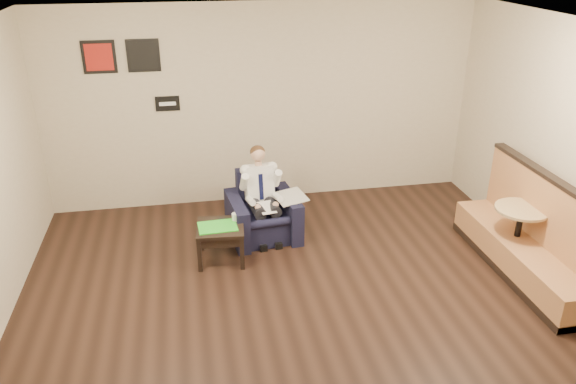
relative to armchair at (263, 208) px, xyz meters
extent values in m
plane|color=black|center=(0.20, -1.80, -0.41)|extent=(6.00, 6.00, 0.00)
cube|color=beige|center=(0.20, 1.20, 0.99)|extent=(6.00, 0.02, 2.80)
cube|color=white|center=(0.20, -1.80, 2.39)|extent=(6.00, 6.00, 0.02)
cube|color=black|center=(-1.10, 1.18, 1.09)|extent=(0.32, 0.02, 0.20)
cube|color=#AF1E15|center=(-1.90, 1.18, 1.74)|extent=(0.42, 0.03, 0.42)
cube|color=black|center=(-1.35, 1.18, 1.74)|extent=(0.42, 0.03, 0.42)
cube|color=black|center=(0.00, 0.00, 0.00)|extent=(0.93, 0.93, 0.81)
cube|color=white|center=(0.02, -0.19, 0.09)|extent=(0.23, 0.29, 0.01)
cube|color=silver|center=(0.35, -0.05, 0.15)|extent=(0.42, 0.49, 0.01)
cube|color=black|center=(-0.58, -0.48, -0.18)|extent=(0.59, 0.59, 0.45)
cube|color=#31D72B|center=(-0.61, -0.49, 0.05)|extent=(0.46, 0.34, 0.01)
cylinder|color=white|center=(-0.39, -0.37, 0.09)|extent=(0.09, 0.09, 0.09)
cube|color=black|center=(-0.51, -0.32, 0.05)|extent=(0.15, 0.10, 0.01)
cube|color=#AA6F41|center=(2.79, -1.39, 0.17)|extent=(0.54, 2.25, 1.15)
cylinder|color=tan|center=(2.80, -1.24, -0.04)|extent=(0.65, 0.65, 0.74)
camera|label=1|loc=(-0.88, -6.35, 3.14)|focal=35.00mm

